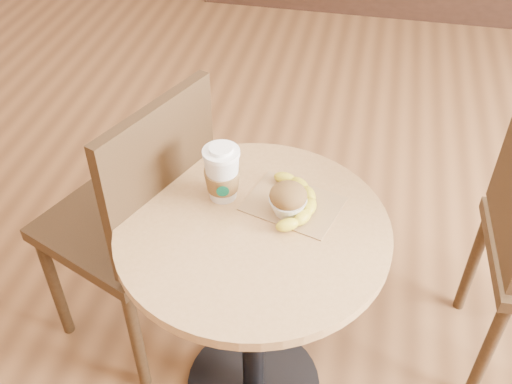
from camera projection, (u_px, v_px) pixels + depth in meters
cafe_table at (253, 281)px, 1.66m from camera, size 0.71×0.71×0.75m
chair_left at (137, 219)px, 1.83m from camera, size 0.58×0.58×1.00m
kraft_bag at (293, 204)px, 1.58m from camera, size 0.28×0.24×0.00m
coffee_cup at (222, 175)px, 1.56m from camera, size 0.10×0.10×0.16m
muffin at (288, 200)px, 1.52m from camera, size 0.10×0.10×0.09m
banana at (295, 202)px, 1.56m from camera, size 0.17×0.26×0.03m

